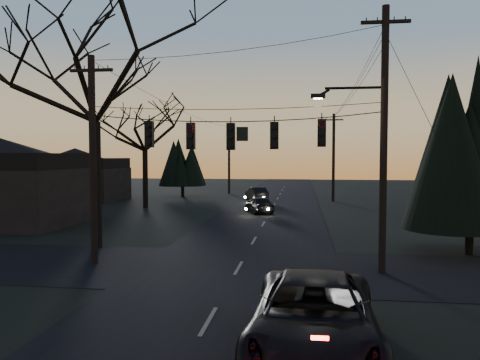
# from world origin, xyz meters

# --- Properties ---
(main_road) EXTENTS (8.00, 120.00, 0.02)m
(main_road) POSITION_xyz_m (0.00, 20.00, 0.01)
(main_road) COLOR black
(main_road) RESTS_ON ground
(cross_road) EXTENTS (60.00, 7.00, 0.02)m
(cross_road) POSITION_xyz_m (0.00, 10.00, 0.01)
(cross_road) COLOR black
(cross_road) RESTS_ON ground
(utility_pole_right) EXTENTS (5.00, 0.30, 10.00)m
(utility_pole_right) POSITION_xyz_m (5.50, 10.00, 0.00)
(utility_pole_right) COLOR black
(utility_pole_right) RESTS_ON ground
(utility_pole_left) EXTENTS (1.80, 0.30, 8.50)m
(utility_pole_left) POSITION_xyz_m (-6.00, 10.00, 0.00)
(utility_pole_left) COLOR black
(utility_pole_left) RESTS_ON ground
(utility_pole_far_r) EXTENTS (1.80, 0.30, 8.50)m
(utility_pole_far_r) POSITION_xyz_m (5.50, 38.00, 0.00)
(utility_pole_far_r) COLOR black
(utility_pole_far_r) RESTS_ON ground
(utility_pole_far_l) EXTENTS (0.30, 0.30, 8.00)m
(utility_pole_far_l) POSITION_xyz_m (-6.00, 46.00, 0.00)
(utility_pole_far_l) COLOR black
(utility_pole_far_l) RESTS_ON ground
(span_signal_assembly) EXTENTS (11.50, 0.44, 1.56)m
(span_signal_assembly) POSITION_xyz_m (-0.24, 10.00, 5.26)
(span_signal_assembly) COLOR black
(span_signal_assembly) RESTS_ON ground
(bare_tree_left) EXTENTS (9.53, 9.53, 12.17)m
(bare_tree_left) POSITION_xyz_m (-7.33, 13.23, 8.51)
(bare_tree_left) COLOR black
(bare_tree_left) RESTS_ON ground
(evergreen_right) EXTENTS (4.10, 4.10, 8.76)m
(evergreen_right) POSITION_xyz_m (9.95, 13.89, 4.97)
(evergreen_right) COLOR black
(evergreen_right) RESTS_ON ground
(bare_tree_dist) EXTENTS (6.80, 6.80, 9.75)m
(bare_tree_dist) POSITION_xyz_m (-10.74, 30.17, 6.81)
(bare_tree_dist) COLOR black
(bare_tree_dist) RESTS_ON ground
(evergreen_dist) EXTENTS (3.83, 3.83, 6.54)m
(evergreen_dist) POSITION_xyz_m (-10.36, 41.22, 3.86)
(evergreen_dist) COLOR black
(evergreen_dist) RESTS_ON ground
(house_left_near) EXTENTS (10.00, 8.00, 5.60)m
(house_left_near) POSITION_xyz_m (-17.00, 20.00, 2.80)
(house_left_near) COLOR black
(house_left_near) RESTS_ON ground
(house_left_far) EXTENTS (9.00, 7.00, 5.20)m
(house_left_far) POSITION_xyz_m (-20.00, 36.00, 2.60)
(house_left_far) COLOR black
(house_left_far) RESTS_ON ground
(suv_near) EXTENTS (3.03, 6.18, 1.69)m
(suv_near) POSITION_xyz_m (2.75, 2.22, 0.84)
(suv_near) COLOR black
(suv_near) RESTS_ON ground
(sedan_oncoming_a) EXTENTS (2.83, 4.14, 1.31)m
(sedan_oncoming_a) POSITION_xyz_m (-0.80, 27.92, 0.65)
(sedan_oncoming_a) COLOR black
(sedan_oncoming_a) RESTS_ON ground
(sedan_oncoming_b) EXTENTS (2.76, 4.34, 1.35)m
(sedan_oncoming_b) POSITION_xyz_m (-1.96, 37.55, 0.68)
(sedan_oncoming_b) COLOR black
(sedan_oncoming_b) RESTS_ON ground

